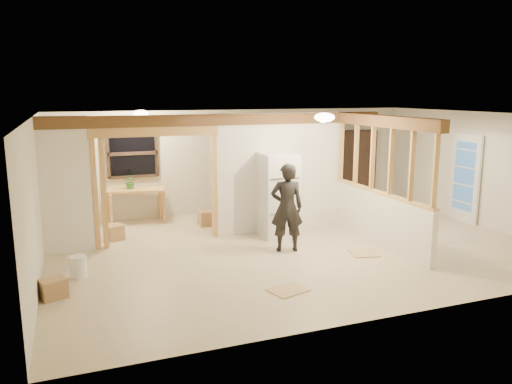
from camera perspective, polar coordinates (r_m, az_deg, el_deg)
name	(u,v)px	position (r m, az deg, el deg)	size (l,w,h in m)	color
floor	(295,246)	(9.69, 4.46, -6.23)	(9.00, 6.50, 0.01)	beige
ceiling	(297,115)	(9.25, 4.70, 8.74)	(9.00, 6.50, 0.01)	white
wall_back	(240,161)	(12.37, -1.84, 3.59)	(9.00, 0.01, 2.50)	silver
wall_front	(404,224)	(6.66, 16.54, -3.57)	(9.00, 0.01, 2.50)	silver
wall_left	(35,200)	(8.54, -23.93, -0.87)	(0.01, 6.50, 2.50)	silver
wall_right	(482,170)	(12.00, 24.45, 2.34)	(0.01, 6.50, 2.50)	silver
partition_left_stub	(66,185)	(9.70, -20.92, 0.71)	(0.90, 0.12, 2.50)	silver
partition_center	(280,172)	(10.55, 2.79, 2.25)	(2.80, 0.12, 2.50)	silver
doorway_frame	(157,188)	(9.85, -11.24, 0.51)	(2.46, 0.14, 2.20)	tan
header_beam_back	(225,120)	(10.02, -3.53, 8.26)	(7.00, 0.18, 0.22)	brown
header_beam_right	(383,121)	(9.71, 14.36, 7.84)	(0.18, 3.30, 0.22)	brown
pony_wall	(379,219)	(9.99, 13.84, -2.97)	(0.12, 3.20, 1.00)	silver
stud_partition	(382,159)	(9.78, 14.16, 3.63)	(0.14, 3.20, 1.32)	tan
window_back	(133,153)	(11.69, -13.91, 4.30)	(1.12, 0.10, 1.10)	black
french_door	(465,178)	(12.26, 22.78, 1.46)	(0.12, 0.86, 2.00)	white
ceiling_dome_main	(325,117)	(8.94, 7.84, 8.46)	(0.36, 0.36, 0.16)	#FFEABF
ceiling_dome_util	(141,113)	(10.76, -13.04, 8.74)	(0.32, 0.32, 0.14)	#FFEABF
hanging_bulb	(172,130)	(10.17, -9.62, 7.04)	(0.07, 0.07, 0.07)	#FFD88C
refrigerator	(278,195)	(10.17, 2.53, -0.34)	(0.71, 0.69, 1.71)	silver
woman	(287,208)	(9.20, 3.53, -1.78)	(0.60, 0.40, 1.65)	black
work_table	(136,206)	(11.60, -13.50, -1.53)	(1.26, 0.63, 0.79)	tan
potted_plant	(131,182)	(11.46, -14.15, 1.16)	(0.30, 0.26, 0.34)	#2E6A34
shop_vac	(76,217)	(11.44, -19.85, -2.71)	(0.42, 0.42, 0.54)	#AD270F
bookshelf	(357,167)	(13.58, 11.48, 2.86)	(0.97, 0.32, 1.93)	black
bucket	(78,267)	(8.54, -19.65, -8.03)	(0.28, 0.28, 0.35)	white
box_util_a	(208,218)	(11.18, -5.54, -2.97)	(0.38, 0.32, 0.32)	#AC8253
box_util_b	(115,232)	(10.48, -15.82, -4.41)	(0.32, 0.32, 0.30)	#AC8253
box_front	(53,289)	(7.86, -22.15, -10.18)	(0.35, 0.28, 0.28)	#AC8253
floor_panel_near	(364,253)	(9.44, 12.19, -6.84)	(0.48, 0.48, 0.02)	tan
floor_panel_far	(288,290)	(7.61, 3.69, -11.12)	(0.54, 0.43, 0.02)	tan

